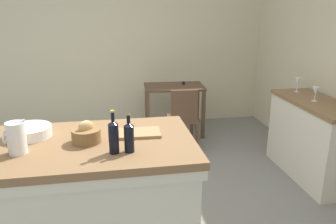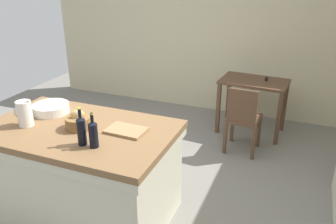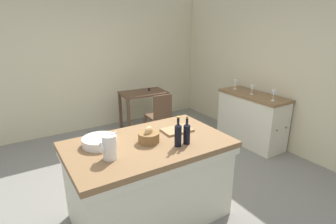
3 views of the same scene
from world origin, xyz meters
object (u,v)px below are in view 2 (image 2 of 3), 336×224
object	(u,v)px
wooden_chair	(243,118)
bread_basket	(78,122)
wine_bottle_amber	(81,130)
cutting_board	(126,130)
wine_bottle_dark	(93,133)
pitcher	(25,113)
wash_bowl	(51,108)
writing_desk	(254,89)
island_table	(83,169)

from	to	relation	value
wooden_chair	bread_basket	distance (m)	2.16
wooden_chair	wine_bottle_amber	world-z (taller)	wine_bottle_amber
wooden_chair	cutting_board	size ratio (longest dim) A/B	2.66
wooden_chair	wine_bottle_dark	size ratio (longest dim) A/B	3.06
pitcher	wine_bottle_amber	size ratio (longest dim) A/B	0.86
wash_bowl	pitcher	bearing A→B (deg)	-91.78
wooden_chair	pitcher	world-z (taller)	pitcher
bread_basket	cutting_board	bearing A→B (deg)	13.00
wine_bottle_dark	cutting_board	bearing A→B (deg)	72.60
wine_bottle_amber	pitcher	bearing A→B (deg)	170.65
writing_desk	wine_bottle_dark	xyz separation A→B (m)	(-0.84, -2.65, 0.39)
bread_basket	wine_bottle_dark	world-z (taller)	wine_bottle_dark
bread_basket	wine_bottle_dark	bearing A→B (deg)	-36.84
island_table	pitcher	bearing A→B (deg)	-164.15
writing_desk	wash_bowl	size ratio (longest dim) A/B	2.68
pitcher	wine_bottle_dark	size ratio (longest dim) A/B	0.94
wooden_chair	island_table	bearing A→B (deg)	-123.40
pitcher	wine_bottle_dark	bearing A→B (deg)	-8.01
bread_basket	wine_bottle_amber	size ratio (longest dim) A/B	0.70
bread_basket	cutting_board	xyz separation A→B (m)	(0.42, 0.10, -0.05)
writing_desk	wooden_chair	xyz separation A→B (m)	(-0.01, -0.66, -0.16)
writing_desk	bread_basket	size ratio (longest dim) A/B	4.22
writing_desk	wine_bottle_amber	size ratio (longest dim) A/B	2.94
wooden_chair	pitcher	size ratio (longest dim) A/B	3.25
wine_bottle_amber	wine_bottle_dark	bearing A→B (deg)	0.52
wash_bowl	wine_bottle_dark	size ratio (longest dim) A/B	1.20
island_table	wine_bottle_dark	world-z (taller)	wine_bottle_dark
island_table	bread_basket	bearing A→B (deg)	-39.81
pitcher	cutting_board	world-z (taller)	pitcher
wooden_chair	cutting_board	bearing A→B (deg)	-113.71
wash_bowl	bread_basket	size ratio (longest dim) A/B	1.57
writing_desk	wooden_chair	bearing A→B (deg)	-90.73
wash_bowl	wine_bottle_dark	xyz separation A→B (m)	(0.77, -0.44, 0.08)
cutting_board	wine_bottle_dark	xyz separation A→B (m)	(-0.10, -0.33, 0.11)
island_table	wine_bottle_amber	distance (m)	0.64
cutting_board	island_table	bearing A→B (deg)	-167.95
pitcher	wash_bowl	xyz separation A→B (m)	(0.01, 0.33, -0.08)
wine_bottle_dark	pitcher	bearing A→B (deg)	171.99
island_table	writing_desk	size ratio (longest dim) A/B	1.80
writing_desk	bread_basket	xyz separation A→B (m)	(-1.16, -2.42, 0.33)
island_table	pitcher	distance (m)	0.73
writing_desk	wash_bowl	world-z (taller)	wash_bowl
cutting_board	pitcher	bearing A→B (deg)	-165.96
pitcher	cutting_board	xyz separation A→B (m)	(0.89, 0.22, -0.11)
wooden_chair	bread_basket	world-z (taller)	bread_basket
wine_bottle_amber	writing_desk	bearing A→B (deg)	70.28
wine_bottle_dark	wine_bottle_amber	bearing A→B (deg)	-179.48
pitcher	wine_bottle_dark	world-z (taller)	wine_bottle_dark
island_table	pitcher	size ratio (longest dim) A/B	6.15
wooden_chair	wine_bottle_dark	xyz separation A→B (m)	(-0.84, -2.00, 0.55)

